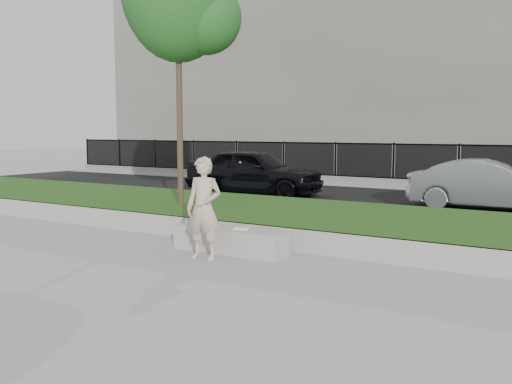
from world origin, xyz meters
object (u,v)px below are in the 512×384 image
Objects in this scene: book at (242,228)px; car_dark at (254,172)px; man at (204,208)px; stone_bench at (230,240)px; car_silver at (489,185)px.

car_dark reaches higher than book.
man reaches higher than book.
stone_bench is 8.00m from car_silver.
car_dark is (-3.93, 7.13, 0.56)m from stone_bench.
stone_bench is 0.32m from book.
car_silver is at bearing -92.92° from car_dark.
book reaches higher than stone_bench.
man reaches higher than car_dark.
car_silver is (2.93, 8.08, -0.15)m from man.
stone_bench is 0.89m from man.
book is 0.06× the size of car_dark.
car_dark reaches higher than stone_bench.
stone_bench is 0.53× the size of car_silver.
car_dark is 1.11× the size of car_silver.
stone_bench is 0.48× the size of car_dark.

